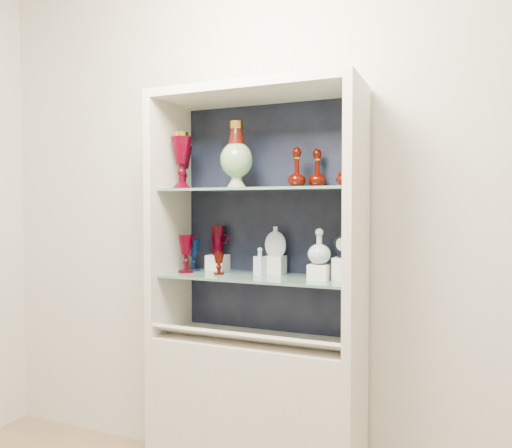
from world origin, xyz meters
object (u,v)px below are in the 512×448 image
at_px(enamel_urn, 236,155).
at_px(ruby_decanter_b, 317,167).
at_px(cobalt_goblet, 194,255).
at_px(clear_square_bottle, 260,261).
at_px(lidded_bowl, 345,177).
at_px(ruby_goblet_small, 219,264).
at_px(pedestal_lamp_right, 181,161).
at_px(ruby_pitcher, 218,240).
at_px(ruby_decanter_a, 297,165).
at_px(clear_round_decanter, 319,247).
at_px(cameo_medallion, 342,245).
at_px(pedestal_lamp_left, 183,166).
at_px(flat_flask, 275,241).
at_px(ruby_goblet_tall, 186,254).

bearing_deg(enamel_urn, ruby_decanter_b, 15.18).
relative_size(ruby_decanter_b, cobalt_goblet, 1.22).
xyz_separation_m(cobalt_goblet, clear_square_bottle, (0.38, -0.03, -0.01)).
height_order(lidded_bowl, cobalt_goblet, lidded_bowl).
bearing_deg(ruby_goblet_small, pedestal_lamp_right, -172.12).
height_order(ruby_goblet_small, ruby_pitcher, ruby_pitcher).
height_order(ruby_decanter_a, clear_round_decanter, ruby_decanter_a).
xyz_separation_m(enamel_urn, ruby_decanter_a, (0.29, 0.06, -0.05)).
bearing_deg(enamel_urn, pedestal_lamp_right, -170.39).
bearing_deg(lidded_bowl, cobalt_goblet, 172.11).
height_order(ruby_decanter_b, cobalt_goblet, ruby_decanter_b).
bearing_deg(pedestal_lamp_right, ruby_decanter_a, 10.28).
bearing_deg(cobalt_goblet, ruby_pitcher, 30.79).
relative_size(cobalt_goblet, ruby_goblet_small, 1.53).
height_order(enamel_urn, cobalt_goblet, enamel_urn).
bearing_deg(cobalt_goblet, cameo_medallion, -1.17).
height_order(pedestal_lamp_left, clear_round_decanter, pedestal_lamp_left).
distance_m(ruby_decanter_b, lidded_bowl, 0.24).
bearing_deg(ruby_pitcher, ruby_decanter_b, -10.63).
bearing_deg(flat_flask, enamel_urn, -159.27).
bearing_deg(pedestal_lamp_left, cameo_medallion, -1.04).
height_order(enamel_urn, ruby_pitcher, enamel_urn).
bearing_deg(pedestal_lamp_right, pedestal_lamp_left, 116.44).
height_order(pedestal_lamp_left, pedestal_lamp_right, pedestal_lamp_right).
xyz_separation_m(clear_square_bottle, clear_round_decanter, (0.31, -0.03, 0.08)).
distance_m(ruby_goblet_small, ruby_pitcher, 0.19).
distance_m(pedestal_lamp_left, ruby_goblet_small, 0.55).
height_order(enamel_urn, cameo_medallion, enamel_urn).
xyz_separation_m(cobalt_goblet, ruby_goblet_small, (0.19, -0.07, -0.03)).
xyz_separation_m(lidded_bowl, flat_flask, (-0.38, 0.15, -0.30)).
bearing_deg(pedestal_lamp_left, ruby_goblet_tall, -52.57).
distance_m(clear_square_bottle, clear_round_decanter, 0.32).
relative_size(pedestal_lamp_right, cameo_medallion, 2.48).
xyz_separation_m(lidded_bowl, ruby_goblet_small, (-0.63, 0.04, -0.41)).
bearing_deg(cobalt_goblet, pedestal_lamp_right, -94.68).
bearing_deg(clear_square_bottle, ruby_pitcher, 161.98).
xyz_separation_m(pedestal_lamp_right, flat_flask, (0.45, 0.14, -0.40)).
distance_m(ruby_goblet_small, clear_square_bottle, 0.20).
bearing_deg(flat_flask, pedestal_lamp_left, 176.33).
bearing_deg(clear_square_bottle, clear_round_decanter, -6.51).
relative_size(ruby_decanter_b, ruby_pitcher, 1.30).
bearing_deg(ruby_goblet_tall, cameo_medallion, 4.56).
distance_m(ruby_decanter_b, cameo_medallion, 0.39).
bearing_deg(flat_flask, ruby_goblet_small, -164.23).
relative_size(pedestal_lamp_left, flat_flask, 1.65).
bearing_deg(lidded_bowl, clear_square_bottle, 168.49).
relative_size(ruby_decanter_a, ruby_pitcher, 1.42).
height_order(ruby_pitcher, clear_round_decanter, ruby_pitcher).
height_order(pedestal_lamp_left, cobalt_goblet, pedestal_lamp_left).
bearing_deg(ruby_pitcher, clear_round_decanter, -21.07).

